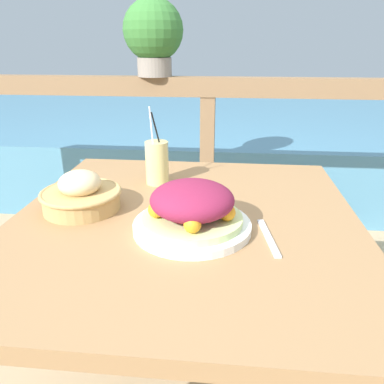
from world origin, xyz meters
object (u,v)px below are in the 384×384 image
(drink_glass, at_px, (157,162))
(bread_basket, at_px, (81,195))
(potted_plant, at_px, (153,34))
(salad_plate, at_px, (192,210))

(drink_glass, distance_m, bread_basket, 0.28)
(potted_plant, bearing_deg, salad_plate, -74.44)
(bread_basket, distance_m, potted_plant, 1.01)
(drink_glass, bearing_deg, salad_plate, -65.27)
(salad_plate, height_order, bread_basket, salad_plate)
(salad_plate, bearing_deg, potted_plant, 105.56)
(drink_glass, bearing_deg, bread_basket, -127.15)
(bread_basket, xyz_separation_m, potted_plant, (0.03, 0.92, 0.43))
(bread_basket, height_order, potted_plant, potted_plant)
(bread_basket, relative_size, potted_plant, 0.65)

